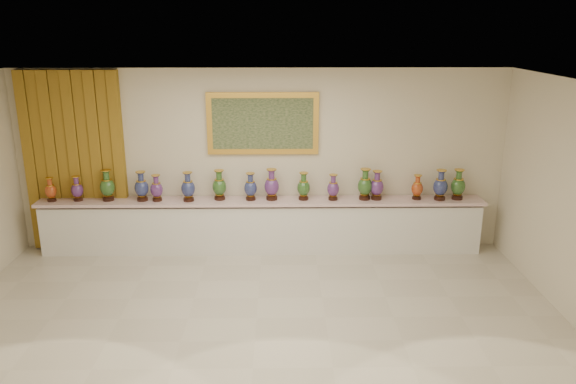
# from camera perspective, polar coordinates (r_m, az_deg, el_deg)

# --- Properties ---
(ground) EXTENTS (8.00, 8.00, 0.00)m
(ground) POSITION_cam_1_polar(r_m,az_deg,el_deg) (7.46, -3.20, -12.66)
(ground) COLOR beige
(ground) RESTS_ON ground
(room) EXTENTS (8.00, 8.00, 8.00)m
(room) POSITION_cam_1_polar(r_m,az_deg,el_deg) (9.61, -18.10, 3.50)
(room) COLOR beige
(room) RESTS_ON ground
(counter) EXTENTS (7.28, 0.48, 0.90)m
(counter) POSITION_cam_1_polar(r_m,az_deg,el_deg) (9.34, -2.69, -3.48)
(counter) COLOR white
(counter) RESTS_ON ground
(vase_0) EXTENTS (0.22, 0.22, 0.39)m
(vase_0) POSITION_cam_1_polar(r_m,az_deg,el_deg) (9.83, -22.97, 0.12)
(vase_0) COLOR #33150E
(vase_0) RESTS_ON counter
(vase_1) EXTENTS (0.23, 0.23, 0.41)m
(vase_1) POSITION_cam_1_polar(r_m,az_deg,el_deg) (9.70, -20.63, 0.22)
(vase_1) COLOR #33150E
(vase_1) RESTS_ON counter
(vase_2) EXTENTS (0.24, 0.24, 0.51)m
(vase_2) POSITION_cam_1_polar(r_m,az_deg,el_deg) (9.54, -17.88, 0.51)
(vase_2) COLOR #33150E
(vase_2) RESTS_ON counter
(vase_3) EXTENTS (0.27, 0.27, 0.49)m
(vase_3) POSITION_cam_1_polar(r_m,az_deg,el_deg) (9.37, -14.65, 0.44)
(vase_3) COLOR #33150E
(vase_3) RESTS_ON counter
(vase_4) EXTENTS (0.22, 0.22, 0.43)m
(vase_4) POSITION_cam_1_polar(r_m,az_deg,el_deg) (9.31, -13.20, 0.27)
(vase_4) COLOR #33150E
(vase_4) RESTS_ON counter
(vase_5) EXTENTS (0.28, 0.28, 0.48)m
(vase_5) POSITION_cam_1_polar(r_m,az_deg,el_deg) (9.19, -10.11, 0.39)
(vase_5) COLOR #33150E
(vase_5) RESTS_ON counter
(vase_6) EXTENTS (0.29, 0.29, 0.50)m
(vase_6) POSITION_cam_1_polar(r_m,az_deg,el_deg) (9.19, -6.99, 0.57)
(vase_6) COLOR #33150E
(vase_6) RESTS_ON counter
(vase_7) EXTENTS (0.23, 0.23, 0.45)m
(vase_7) POSITION_cam_1_polar(r_m,az_deg,el_deg) (9.13, -3.83, 0.42)
(vase_7) COLOR #33150E
(vase_7) RESTS_ON counter
(vase_8) EXTENTS (0.30, 0.30, 0.52)m
(vase_8) POSITION_cam_1_polar(r_m,az_deg,el_deg) (9.12, -1.67, 0.62)
(vase_8) COLOR #33150E
(vase_8) RESTS_ON counter
(vase_9) EXTENTS (0.22, 0.22, 0.46)m
(vase_9) POSITION_cam_1_polar(r_m,az_deg,el_deg) (9.13, 1.60, 0.46)
(vase_9) COLOR #33150E
(vase_9) RESTS_ON counter
(vase_10) EXTENTS (0.23, 0.23, 0.43)m
(vase_10) POSITION_cam_1_polar(r_m,az_deg,el_deg) (9.15, 4.61, 0.36)
(vase_10) COLOR #33150E
(vase_10) RESTS_ON counter
(vase_11) EXTENTS (0.31, 0.31, 0.52)m
(vase_11) POSITION_cam_1_polar(r_m,az_deg,el_deg) (9.22, 7.83, 0.64)
(vase_11) COLOR #33150E
(vase_11) RESTS_ON counter
(vase_12) EXTENTS (0.28, 0.28, 0.48)m
(vase_12) POSITION_cam_1_polar(r_m,az_deg,el_deg) (9.25, 9.01, 0.54)
(vase_12) COLOR #33150E
(vase_12) RESTS_ON counter
(vase_13) EXTENTS (0.19, 0.19, 0.41)m
(vase_13) POSITION_cam_1_polar(r_m,az_deg,el_deg) (9.40, 12.99, 0.37)
(vase_13) COLOR #33150E
(vase_13) RESTS_ON counter
(vase_14) EXTENTS (0.30, 0.30, 0.50)m
(vase_14) POSITION_cam_1_polar(r_m,az_deg,el_deg) (9.45, 15.22, 0.55)
(vase_14) COLOR #33150E
(vase_14) RESTS_ON counter
(vase_15) EXTENTS (0.31, 0.31, 0.50)m
(vase_15) POSITION_cam_1_polar(r_m,az_deg,el_deg) (9.56, 16.90, 0.60)
(vase_15) COLOR #33150E
(vase_15) RESTS_ON counter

